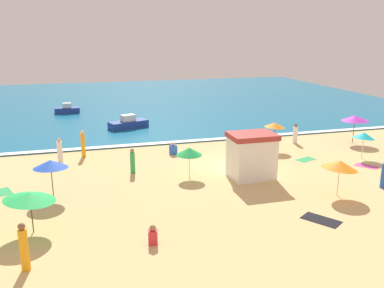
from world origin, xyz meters
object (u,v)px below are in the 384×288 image
(lifeguard_cabana, at_px, (252,155))
(small_boat_1, at_px, (128,123))
(beach_umbrella_3, at_px, (51,164))
(beachgoer_4, at_px, (133,161))
(beach_umbrella_2, at_px, (364,135))
(beachgoer_5, at_px, (83,144))
(beach_umbrella_0, at_px, (30,196))
(small_boat_0, at_px, (67,110))
(beachgoer_0, at_px, (173,149))
(beach_umbrella_1, at_px, (355,118))
(beachgoer_6, at_px, (295,134))
(beach_umbrella_5, at_px, (340,165))
(beachgoer_1, at_px, (24,248))
(beachgoer_3, at_px, (384,175))
(beach_umbrella_6, at_px, (275,125))
(beachgoer_2, at_px, (266,151))
(beachgoer_7, at_px, (60,151))
(beachgoer_8, at_px, (153,236))
(beach_umbrella_4, at_px, (189,151))

(lifeguard_cabana, height_order, small_boat_1, lifeguard_cabana)
(beach_umbrella_3, bearing_deg, beachgoer_4, 31.62)
(beach_umbrella_2, distance_m, beachgoer_5, 19.66)
(beach_umbrella_0, relative_size, small_boat_1, 0.66)
(lifeguard_cabana, bearing_deg, small_boat_0, 114.47)
(beachgoer_0, bearing_deg, beach_umbrella_1, -3.00)
(lifeguard_cabana, relative_size, beachgoer_6, 1.74)
(beach_umbrella_5, bearing_deg, beachgoer_1, -168.43)
(lifeguard_cabana, height_order, beachgoer_3, lifeguard_cabana)
(beachgoer_1, bearing_deg, beach_umbrella_5, 11.57)
(beach_umbrella_5, relative_size, beach_umbrella_6, 1.09)
(beach_umbrella_2, xyz_separation_m, small_boat_0, (-20.12, 22.60, -1.17))
(beachgoer_2, bearing_deg, small_boat_1, 126.72)
(beachgoer_4, distance_m, beachgoer_7, 5.57)
(beach_umbrella_2, bearing_deg, beach_umbrella_5, -136.43)
(beachgoer_4, xyz_separation_m, beachgoer_5, (-2.89, 4.48, 0.17))
(beachgoer_2, bearing_deg, beachgoer_4, -173.42)
(beachgoer_0, bearing_deg, beach_umbrella_0, -130.81)
(lifeguard_cabana, distance_m, beachgoer_1, 14.04)
(beachgoer_8, bearing_deg, beach_umbrella_4, 64.25)
(beachgoer_6, height_order, small_boat_0, beachgoer_6)
(beach_umbrella_2, relative_size, beach_umbrella_3, 0.84)
(beach_umbrella_0, xyz_separation_m, small_boat_1, (6.61, 19.12, -1.17))
(beach_umbrella_2, relative_size, beachgoer_2, 2.09)
(beachgoer_1, relative_size, small_boat_0, 0.72)
(small_boat_0, bearing_deg, beachgoer_6, -45.01)
(beachgoer_0, relative_size, beachgoer_6, 0.57)
(beachgoer_2, bearing_deg, beach_umbrella_0, -152.42)
(beach_umbrella_0, distance_m, small_boat_0, 28.18)
(beach_umbrella_6, bearing_deg, beachgoer_7, 176.86)
(small_boat_0, relative_size, small_boat_1, 0.70)
(beachgoer_0, distance_m, beachgoer_2, 6.69)
(beach_umbrella_0, relative_size, beachgoer_3, 1.54)
(beachgoer_0, height_order, beachgoer_1, beachgoer_1)
(beachgoer_2, height_order, beachgoer_6, beachgoer_6)
(lifeguard_cabana, distance_m, beach_umbrella_6, 6.76)
(beach_umbrella_4, relative_size, beachgoer_5, 1.00)
(beachgoer_2, distance_m, small_boat_0, 24.59)
(beach_umbrella_2, height_order, beach_umbrella_3, beach_umbrella_3)
(beachgoer_4, xyz_separation_m, small_boat_1, (1.29, 12.39, -0.25))
(beachgoer_5, bearing_deg, beachgoer_1, -99.60)
(small_boat_0, bearing_deg, beach_umbrella_4, -72.15)
(beach_umbrella_4, bearing_deg, beach_umbrella_0, -149.24)
(lifeguard_cabana, xyz_separation_m, beachgoer_5, (-9.70, 7.25, -0.47))
(beachgoer_8, bearing_deg, beach_umbrella_0, 153.28)
(beachgoer_0, bearing_deg, small_boat_0, 112.79)
(beachgoer_3, bearing_deg, beach_umbrella_6, 104.92)
(beachgoer_6, distance_m, small_boat_1, 14.93)
(beach_umbrella_2, relative_size, beachgoer_1, 1.05)
(beachgoer_2, height_order, beachgoer_3, beachgoer_3)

